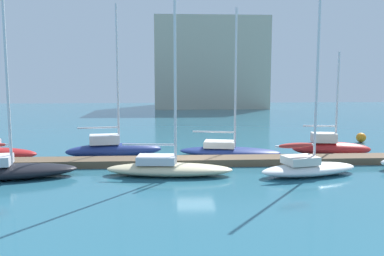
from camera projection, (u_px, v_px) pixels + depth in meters
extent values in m
plane|color=#286075|center=(194.00, 165.00, 24.85)|extent=(120.00, 120.00, 0.00)
cube|color=brown|center=(194.00, 161.00, 24.83)|extent=(29.92, 1.66, 0.43)
ellipsoid|color=black|center=(5.00, 172.00, 21.31)|extent=(7.58, 3.32, 0.76)
cylinder|color=silver|center=(7.00, 84.00, 20.82)|extent=(0.14, 0.14, 8.38)
ellipsoid|color=navy|center=(114.00, 150.00, 27.05)|extent=(6.48, 2.72, 0.93)
cube|color=silver|center=(104.00, 139.00, 26.82)|extent=(2.06, 1.50, 0.61)
cylinder|color=silver|center=(117.00, 75.00, 26.50)|extent=(0.14, 0.14, 9.05)
cylinder|color=silver|center=(98.00, 128.00, 26.64)|extent=(2.62, 0.53, 0.11)
ellipsoid|color=beige|center=(169.00, 169.00, 22.06)|extent=(7.02, 2.63, 0.66)
cube|color=silver|center=(157.00, 160.00, 22.02)|extent=(2.18, 1.57, 0.43)
cylinder|color=silver|center=(175.00, 69.00, 21.37)|extent=(0.14, 0.14, 10.13)
cylinder|color=silver|center=(149.00, 145.00, 21.93)|extent=(2.88, 0.39, 0.11)
ellipsoid|color=navy|center=(230.00, 152.00, 27.35)|extent=(7.05, 3.44, 0.63)
cube|color=silver|center=(220.00, 144.00, 27.38)|extent=(2.29, 1.86, 0.41)
cylinder|color=silver|center=(236.00, 79.00, 26.69)|extent=(0.14, 0.14, 9.12)
cylinder|color=silver|center=(214.00, 132.00, 27.34)|extent=(2.81, 0.69, 0.11)
ellipsoid|color=white|center=(309.00, 169.00, 22.08)|extent=(5.96, 3.24, 0.66)
cube|color=silver|center=(300.00, 160.00, 21.85)|extent=(1.97, 1.72, 0.43)
cylinder|color=silver|center=(317.00, 82.00, 21.58)|extent=(0.13, 0.13, 8.74)
cylinder|color=silver|center=(295.00, 145.00, 21.64)|extent=(2.33, 0.69, 0.11)
ellipsoid|color=#B72D28|center=(295.00, 145.00, 21.64)|extent=(2.16, 0.87, 0.28)
ellipsoid|color=#B21E1E|center=(331.00, 149.00, 27.56)|extent=(5.40, 2.46, 0.94)
cube|color=silver|center=(324.00, 137.00, 27.51)|extent=(1.72, 1.40, 0.61)
cylinder|color=silver|center=(337.00, 98.00, 27.11)|extent=(0.13, 0.13, 6.01)
cylinder|color=silver|center=(319.00, 126.00, 27.45)|extent=(2.17, 0.44, 0.10)
sphere|color=orange|center=(361.00, 138.00, 33.29)|extent=(0.78, 0.78, 0.78)
cube|color=#BCB299|center=(209.00, 64.00, 72.42)|extent=(19.04, 13.10, 15.27)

